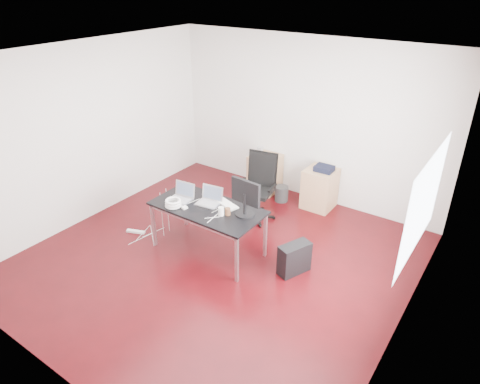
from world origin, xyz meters
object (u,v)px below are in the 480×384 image
Objects in this scene: desk at (208,210)px; office_chair at (259,183)px; pc_tower at (294,258)px; filing_cabinet_left at (265,173)px; filing_cabinet_right at (320,189)px.

desk is 1.48× the size of office_chair.
filing_cabinet_left is at bearing 153.26° from pc_tower.
filing_cabinet_left is (-0.36, 2.13, -0.33)m from desk.
filing_cabinet_right is 1.94m from pc_tower.
desk reaches higher than filing_cabinet_right.
filing_cabinet_left is 1.00× the size of filing_cabinet_right.
desk is at bearing -80.51° from filing_cabinet_left.
desk is at bearing -102.38° from office_chair.
filing_cabinet_left is at bearing 180.00° from filing_cabinet_right.
pc_tower is (1.22, -1.00, -0.39)m from office_chair.
pc_tower is (1.27, 0.26, -0.46)m from desk.
office_chair is at bearing 162.80° from pc_tower.
office_chair is (0.05, 1.26, -0.07)m from desk.
filing_cabinet_right is at bearing 0.00° from filing_cabinet_left.
office_chair is 2.40× the size of pc_tower.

